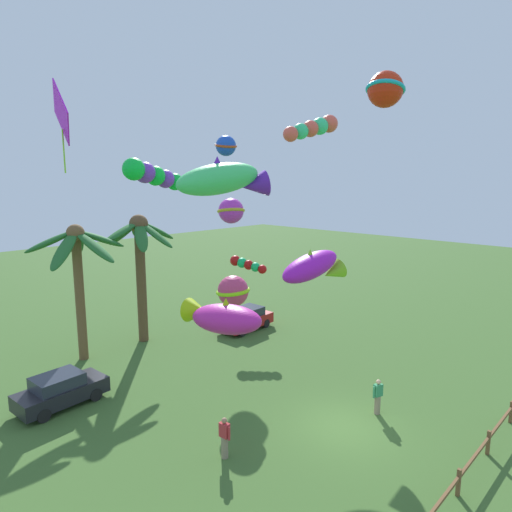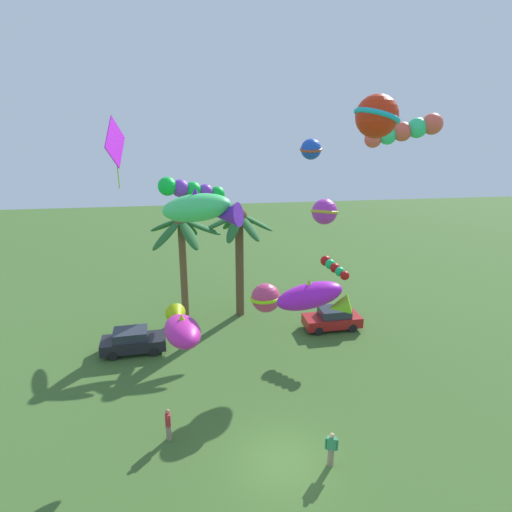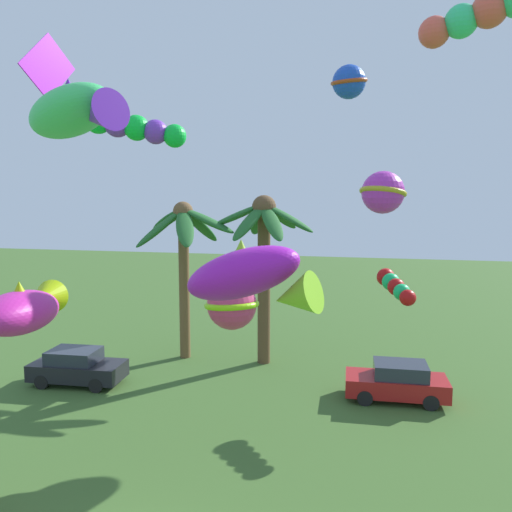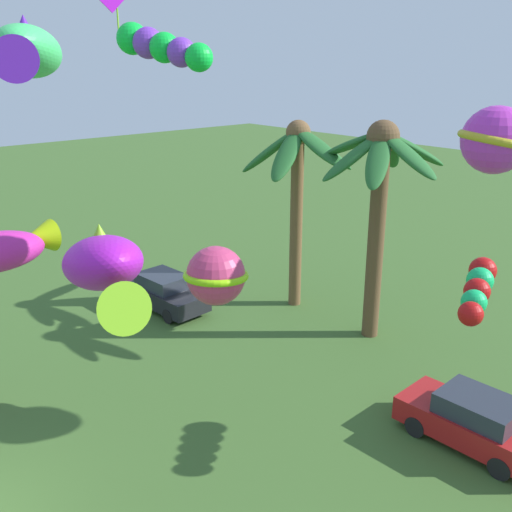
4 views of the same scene
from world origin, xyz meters
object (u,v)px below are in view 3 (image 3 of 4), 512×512
object	(u,v)px
kite_tube_1	(497,7)
kite_fish_10	(24,309)
palm_tree_1	(184,240)
kite_ball_3	(349,82)
kite_ball_7	(232,305)
kite_fish_5	(249,276)
kite_diamond_6	(48,68)
parked_car_1	(77,367)
kite_fish_4	(74,112)
parked_car_0	(397,382)
palm_tree_0	(264,240)
kite_tube_0	(395,286)
kite_tube_2	(132,127)
kite_ball_8	(383,192)

from	to	relation	value
kite_tube_1	kite_fish_10	distance (m)	15.43
palm_tree_1	kite_tube_1	bearing A→B (deg)	-29.36
kite_ball_3	kite_ball_7	distance (m)	9.33
kite_ball_7	palm_tree_1	bearing A→B (deg)	120.89
kite_fish_5	kite_diamond_6	xyz separation A→B (m)	(-9.03, 5.65, 6.62)
parked_car_1	kite_fish_4	xyz separation A→B (m)	(4.37, -6.29, 9.43)
palm_tree_1	parked_car_1	size ratio (longest dim) A/B	1.94
parked_car_0	kite_diamond_6	size ratio (longest dim) A/B	1.09
palm_tree_0	kite_fish_4	size ratio (longest dim) A/B	2.02
palm_tree_0	kite_tube_0	distance (m)	6.95
parked_car_0	kite_tube_1	world-z (taller)	kite_tube_1
kite_tube_2	kite_diamond_6	size ratio (longest dim) A/B	0.95
kite_ball_3	kite_fish_10	bearing A→B (deg)	-133.75
kite_tube_1	kite_ball_8	size ratio (longest dim) A/B	1.54
kite_diamond_6	kite_tube_1	bearing A→B (deg)	-3.52
kite_tube_2	parked_car_0	bearing A→B (deg)	20.12
kite_tube_2	kite_fish_10	xyz separation A→B (m)	(-0.59, -5.15, -5.34)
parked_car_1	parked_car_0	bearing A→B (deg)	5.57
parked_car_0	kite_tube_0	xyz separation A→B (m)	(-0.22, -0.28, 3.87)
kite_tube_1	kite_ball_3	world-z (taller)	kite_tube_1
kite_tube_2	kite_tube_1	bearing A→B (deg)	-1.34
parked_car_0	kite_fish_4	xyz separation A→B (m)	(-8.88, -7.59, 9.43)
parked_car_1	kite_tube_2	bearing A→B (deg)	-28.47
parked_car_0	kite_diamond_6	world-z (taller)	kite_diamond_6
parked_car_0	kite_tube_0	size ratio (longest dim) A/B	1.63
kite_tube_1	kite_fish_5	distance (m)	10.55
kite_tube_1	kite_ball_7	size ratio (longest dim) A/B	1.56
kite_tube_2	kite_fish_5	size ratio (longest dim) A/B	0.89
palm_tree_0	kite_ball_7	xyz separation A→B (m)	(0.59, -7.73, -1.47)
kite_tube_0	kite_fish_10	world-z (taller)	kite_fish_10
palm_tree_0	kite_tube_2	size ratio (longest dim) A/B	2.34
kite_fish_4	kite_ball_8	size ratio (longest dim) A/B	1.58
kite_fish_5	parked_car_1	bearing A→B (deg)	142.66
palm_tree_1	kite_fish_4	world-z (taller)	kite_fish_4
palm_tree_1	kite_diamond_6	bearing A→B (deg)	-116.22
kite_ball_8	kite_ball_3	bearing A→B (deg)	-142.34
kite_fish_4	palm_tree_0	bearing A→B (deg)	75.35
kite_tube_1	kite_fish_10	size ratio (longest dim) A/B	1.08
palm_tree_0	kite_fish_4	bearing A→B (deg)	-104.65
kite_fish_5	kite_tube_2	bearing A→B (deg)	137.28
kite_tube_0	kite_diamond_6	bearing A→B (deg)	-168.99
kite_diamond_6	kite_fish_5	bearing A→B (deg)	-32.04
palm_tree_0	parked_car_0	size ratio (longest dim) A/B	2.03
kite_tube_2	kite_diamond_6	bearing A→B (deg)	169.65
palm_tree_0	kite_fish_5	bearing A→B (deg)	-79.70
palm_tree_0	kite_ball_3	distance (m)	8.21
kite_diamond_6	kite_fish_10	size ratio (longest dim) A/B	1.00
palm_tree_0	kite_fish_10	distance (m)	12.48
kite_fish_10	kite_tube_1	bearing A→B (deg)	22.01
parked_car_1	kite_diamond_6	bearing A→B (deg)	-78.52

